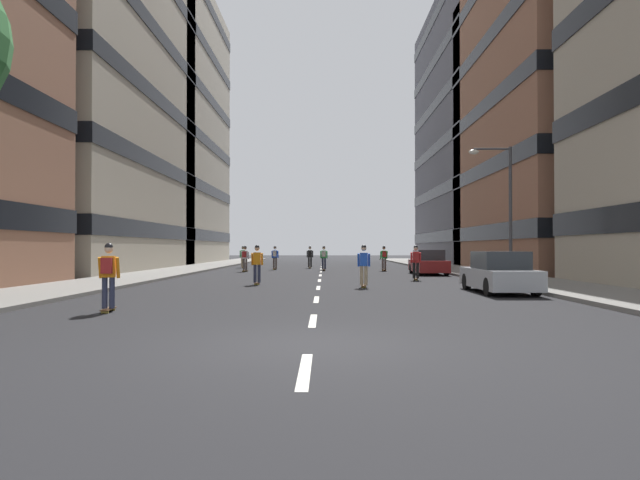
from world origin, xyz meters
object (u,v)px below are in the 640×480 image
skater_1 (416,260)px  skater_2 (257,263)px  skater_4 (108,273)px  skater_6 (245,257)px  skater_7 (275,256)px  streetlamp_right (503,197)px  skater_5 (364,264)px  skater_0 (310,256)px  skater_3 (324,256)px  skater_9 (384,257)px  parked_car_near (428,263)px  parked_car_mid (499,274)px  skater_8 (243,256)px

skater_1 → skater_2: 8.36m
skater_4 → skater_6: same height
skater_6 → skater_7: bearing=64.3°
streetlamp_right → skater_5: bearing=-149.4°
skater_0 → skater_7: 3.85m
skater_1 → skater_5: size_ratio=1.00×
streetlamp_right → skater_7: size_ratio=3.65×
skater_3 → streetlamp_right: bearing=-54.5°
skater_1 → skater_9: 10.85m
skater_2 → skater_6: bearing=100.8°
parked_car_near → skater_5: bearing=-113.5°
skater_9 → parked_car_near: bearing=-65.7°
skater_4 → skater_1: bearing=53.3°
parked_car_mid → streetlamp_right: (2.40, 6.84, 3.44)m
skater_4 → skater_6: 23.21m
skater_8 → skater_9: same height
streetlamp_right → skater_5: 8.92m
skater_2 → skater_6: 13.07m
skater_2 → skater_4: same height
parked_car_mid → skater_4: (-11.97, -6.06, 0.32)m
skater_4 → skater_8: size_ratio=1.00×
skater_2 → skater_7: size_ratio=1.00×
skater_0 → skater_4: bearing=-98.4°
skater_2 → parked_car_mid: bearing=-24.5°
parked_car_near → parked_car_mid: bearing=-90.0°
skater_5 → skater_7: same height
skater_9 → skater_8: bearing=151.7°
skater_3 → skater_5: same height
skater_1 → skater_5: bearing=-120.8°
skater_0 → skater_3: (1.13, -4.36, 0.03)m
parked_car_mid → skater_8: bearing=118.3°
parked_car_near → skater_6: (-11.88, 3.54, 0.32)m
skater_1 → skater_7: bearing=122.6°
streetlamp_right → parked_car_mid: bearing=-109.3°
skater_5 → skater_6: same height
parked_car_mid → skater_2: size_ratio=2.47×
parked_car_near → parked_car_mid: same height
skater_4 → skater_9: size_ratio=1.00×
parked_car_mid → streetlamp_right: streetlamp_right is taller
skater_1 → skater_6: (-10.10, 9.50, 0.00)m
skater_3 → skater_4: (-5.50, -25.33, 0.00)m
parked_car_mid → skater_9: bearing=96.8°
skater_9 → skater_3: bearing=169.6°
skater_1 → skater_8: same height
skater_4 → parked_car_mid: bearing=26.9°
parked_car_near → skater_1: (-1.77, -5.96, 0.32)m
skater_0 → skater_2: size_ratio=1.00×
parked_car_near → skater_5: (-4.78, -11.01, 0.29)m
skater_2 → skater_8: (-3.67, 20.06, 0.00)m
skater_2 → streetlamp_right: bearing=12.1°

